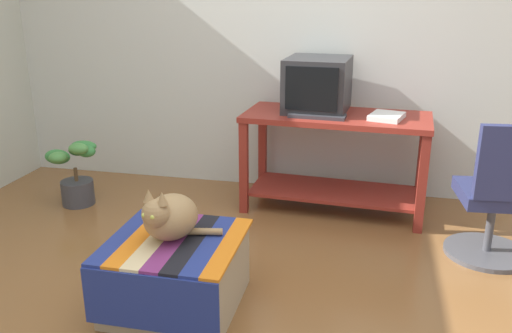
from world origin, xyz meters
TOP-DOWN VIEW (x-y plane):
  - ground_plane at (0.00, 0.00)m, footprint 14.00×14.00m
  - back_wall at (0.00, 2.05)m, footprint 8.00×0.10m
  - desk at (0.43, 1.60)m, footprint 1.38×0.68m
  - tv_monitor at (0.27, 1.70)m, footprint 0.48×0.54m
  - keyboard at (0.30, 1.47)m, footprint 0.41×0.17m
  - book at (0.78, 1.53)m, footprint 0.27×0.30m
  - ottoman_with_blanket at (-0.27, 0.09)m, footprint 0.67×0.69m
  - cat at (-0.29, 0.10)m, footprint 0.42×0.37m
  - potted_plant at (-1.52, 1.25)m, footprint 0.42×0.33m
  - office_chair at (1.45, 1.00)m, footprint 0.52×0.52m
  - pen at (0.77, 1.55)m, footprint 0.03×0.14m

SIDE VIEW (x-z plane):
  - ground_plane at x=0.00m, z-range 0.00..0.00m
  - ottoman_with_blanket at x=-0.27m, z-range 0.00..0.38m
  - potted_plant at x=-1.52m, z-range -0.01..0.52m
  - office_chair at x=1.45m, z-range -0.06..0.83m
  - desk at x=0.43m, z-range 0.13..0.87m
  - cat at x=-0.29m, z-range 0.36..0.66m
  - pen at x=0.77m, z-range 0.74..0.74m
  - keyboard at x=0.30m, z-range 0.74..0.76m
  - book at x=0.78m, z-range 0.74..0.77m
  - tv_monitor at x=0.27m, z-range 0.73..1.12m
  - back_wall at x=0.00m, z-range 0.00..2.60m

